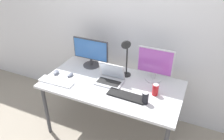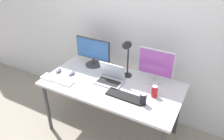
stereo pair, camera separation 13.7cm
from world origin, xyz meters
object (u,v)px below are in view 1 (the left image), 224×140
keyboard_main (126,96)px  mouse_by_laptop (70,75)px  keyboard_aux (56,82)px  mouse_by_keyboard (56,72)px  laptop_silver (110,78)px  soda_can_near_keyboard (155,90)px  monitor_center (155,64)px  desk_lamp (126,51)px  work_desk (112,88)px  monitor_left (91,52)px  soda_can_by_laptop (145,98)px

keyboard_main → mouse_by_laptop: mouse_by_laptop is taller
keyboard_aux → mouse_by_keyboard: size_ratio=4.03×
laptop_silver → soda_can_near_keyboard: 0.53m
monitor_center → mouse_by_laptop: monitor_center is taller
keyboard_main → soda_can_near_keyboard: soda_can_near_keyboard is taller
keyboard_main → desk_lamp: bearing=115.4°
laptop_silver → mouse_by_laptop: laptop_silver is taller
work_desk → keyboard_aux: bearing=-157.8°
monitor_left → monitor_center: bearing=0.3°
mouse_by_keyboard → laptop_silver: bearing=-9.4°
mouse_by_keyboard → soda_can_by_laptop: size_ratio=0.83×
keyboard_main → soda_can_by_laptop: 0.21m
soda_can_by_laptop → desk_lamp: size_ratio=0.25×
mouse_by_keyboard → mouse_by_laptop: size_ratio=1.09×
monitor_center → desk_lamp: bearing=-165.9°
mouse_by_laptop → work_desk: bearing=11.7°
monitor_center → mouse_by_laptop: (-0.93, -0.34, -0.19)m
keyboard_main → desk_lamp: 0.51m
monitor_left → soda_can_by_laptop: bearing=-27.5°
laptop_silver → keyboard_main: laptop_silver is taller
laptop_silver → desk_lamp: 0.35m
keyboard_aux → mouse_by_keyboard: 0.20m
monitor_left → mouse_by_keyboard: size_ratio=4.57×
mouse_by_keyboard → monitor_center: bearing=-0.9°
laptop_silver → keyboard_aux: laptop_silver is taller
work_desk → mouse_by_laptop: mouse_by_laptop is taller
work_desk → monitor_left: bearing=147.0°
soda_can_near_keyboard → desk_lamp: bearing=155.2°
mouse_by_keyboard → soda_can_by_laptop: soda_can_by_laptop is taller
keyboard_aux → work_desk: bearing=20.5°
soda_can_by_laptop → monitor_left: bearing=152.5°
work_desk → desk_lamp: (0.08, 0.19, 0.40)m
work_desk → monitor_center: size_ratio=3.88×
mouse_by_laptop → desk_lamp: bearing=28.0°
monitor_left → soda_can_near_keyboard: size_ratio=3.78×
soda_can_by_laptop → work_desk: bearing=158.2°
monitor_left → laptop_silver: size_ratio=1.58×
monitor_left → soda_can_by_laptop: size_ratio=3.78×
work_desk → laptop_silver: 0.12m
monitor_left → soda_can_by_laptop: 0.98m
laptop_silver → mouse_by_keyboard: size_ratio=2.90×
monitor_left → keyboard_aux: 0.57m
monitor_center → soda_can_by_laptop: monitor_center is taller
laptop_silver → soda_can_near_keyboard: size_ratio=2.40×
keyboard_main → laptop_silver: bearing=147.4°
desk_lamp → monitor_center: bearing=14.1°
laptop_silver → mouse_by_laptop: size_ratio=3.16×
soda_can_by_laptop → mouse_by_keyboard: bearing=175.4°
work_desk → laptop_silver: bearing=141.9°
mouse_by_keyboard → work_desk: bearing=-12.0°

